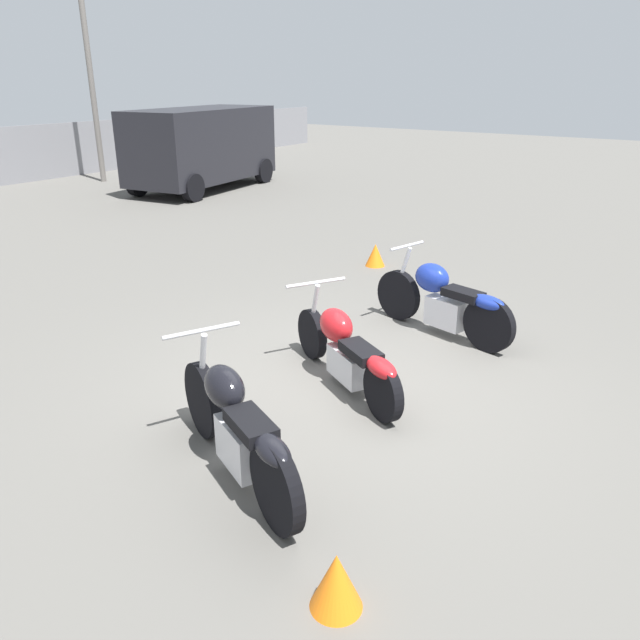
{
  "coord_description": "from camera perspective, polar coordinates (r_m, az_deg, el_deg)",
  "views": [
    {
      "loc": [
        -4.86,
        -3.08,
        2.97
      ],
      "look_at": [
        0.0,
        0.27,
        0.65
      ],
      "focal_mm": 35.0,
      "sensor_mm": 36.0,
      "label": 1
    }
  ],
  "objects": [
    {
      "name": "traffic_cone_near",
      "position": [
        3.98,
        1.5,
        -22.75
      ],
      "size": [
        0.32,
        0.32,
        0.38
      ],
      "color": "orange",
      "rests_on": "ground_plane"
    },
    {
      "name": "parked_van",
      "position": [
        18.04,
        -10.74,
        15.45
      ],
      "size": [
        4.8,
        2.57,
        2.15
      ],
      "rotation": [
        0.0,
        0.0,
        1.71
      ],
      "color": "black",
      "rests_on": "ground_plane"
    },
    {
      "name": "traffic_cone_far",
      "position": [
        10.47,
        5.08,
        5.94
      ],
      "size": [
        0.33,
        0.33,
        0.37
      ],
      "color": "orange",
      "rests_on": "ground_plane"
    },
    {
      "name": "light_pole_right",
      "position": [
        20.18,
        -20.9,
        24.94
      ],
      "size": [
        0.7,
        0.35,
        7.9
      ],
      "color": "slate",
      "rests_on": "ground_plane"
    },
    {
      "name": "ground_plane",
      "position": [
        6.48,
        1.97,
        -5.86
      ],
      "size": [
        60.0,
        60.0,
        0.0
      ],
      "primitive_type": "plane",
      "color": "#5B5954"
    },
    {
      "name": "motorcycle_slot_1",
      "position": [
        6.26,
        2.41,
        -2.83
      ],
      "size": [
        1.2,
        1.86,
        0.93
      ],
      "rotation": [
        0.0,
        0.0,
        -0.52
      ],
      "color": "black",
      "rests_on": "ground_plane"
    },
    {
      "name": "motorcycle_slot_2",
      "position": [
        7.66,
        11.23,
        1.78
      ],
      "size": [
        0.74,
        1.99,
        1.02
      ],
      "rotation": [
        0.0,
        0.0,
        -0.24
      ],
      "color": "black",
      "rests_on": "ground_plane"
    },
    {
      "name": "motorcycle_slot_0",
      "position": [
        4.9,
        -7.64,
        -9.7
      ],
      "size": [
        1.06,
        1.95,
        1.04
      ],
      "rotation": [
        0.0,
        0.0,
        -0.44
      ],
      "color": "black",
      "rests_on": "ground_plane"
    }
  ]
}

